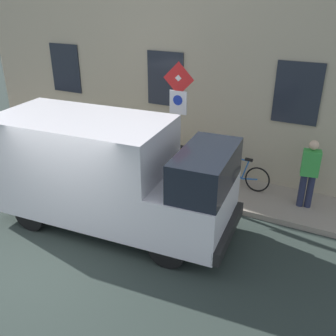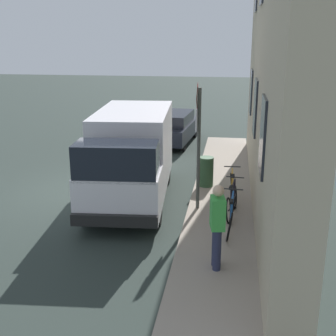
# 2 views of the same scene
# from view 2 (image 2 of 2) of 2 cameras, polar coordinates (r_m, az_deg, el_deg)

# --- Properties ---
(ground_plane) EXTENTS (80.00, 80.00, 0.00)m
(ground_plane) POSITION_cam_2_polar(r_m,az_deg,el_deg) (13.66, -11.07, -3.04)
(ground_plane) COLOR #2A342F
(sidewalk_slab) EXTENTS (1.70, 15.05, 0.14)m
(sidewalk_slab) POSITION_cam_2_polar(r_m,az_deg,el_deg) (12.89, 6.89, -3.72)
(sidewalk_slab) COLOR gray
(sidewalk_slab) RESTS_ON ground_plane
(building_facade) EXTENTS (0.75, 13.05, 8.40)m
(building_facade) POSITION_cam_2_polar(r_m,az_deg,el_deg) (12.13, 13.44, 14.66)
(building_facade) COLOR #BAAC8F
(building_facade) RESTS_ON ground_plane
(sign_post_stacked) EXTENTS (0.15, 0.56, 3.21)m
(sign_post_stacked) POSITION_cam_2_polar(r_m,az_deg,el_deg) (11.23, 3.84, 5.18)
(sign_post_stacked) COLOR #474C47
(sign_post_stacked) RESTS_ON sidewalk_slab
(delivery_van) EXTENTS (2.42, 5.47, 2.50)m
(delivery_van) POSITION_cam_2_polar(r_m,az_deg,el_deg) (12.49, -4.76, 1.77)
(delivery_van) COLOR white
(delivery_van) RESTS_ON ground_plane
(parked_hatchback) EXTENTS (2.09, 4.14, 1.38)m
(parked_hatchback) POSITION_cam_2_polar(r_m,az_deg,el_deg) (19.36, 0.47, 5.36)
(parked_hatchback) COLOR black
(parked_hatchback) RESTS_ON ground_plane
(bicycle_blue) EXTENTS (0.46, 1.71, 0.89)m
(bicycle_blue) POSITION_cam_2_polar(r_m,az_deg,el_deg) (10.44, 8.18, -6.18)
(bicycle_blue) COLOR black
(bicycle_blue) RESTS_ON sidewalk_slab
(bicycle_black) EXTENTS (0.46, 1.71, 0.89)m
(bicycle_black) POSITION_cam_2_polar(r_m,az_deg,el_deg) (11.33, 8.24, -4.31)
(bicycle_black) COLOR black
(bicycle_black) RESTS_ON sidewalk_slab
(bicycle_orange) EXTENTS (0.46, 1.71, 0.89)m
(bicycle_orange) POSITION_cam_2_polar(r_m,az_deg,el_deg) (12.23, 8.28, -2.71)
(bicycle_orange) COLOR black
(bicycle_orange) RESTS_ON sidewalk_slab
(pedestrian) EXTENTS (0.32, 0.44, 1.72)m
(pedestrian) POSITION_cam_2_polar(r_m,az_deg,el_deg) (8.59, 6.38, -7.21)
(pedestrian) COLOR #262B47
(pedestrian) RESTS_ON sidewalk_slab
(litter_bin) EXTENTS (0.44, 0.44, 0.90)m
(litter_bin) POSITION_cam_2_polar(r_m,az_deg,el_deg) (13.43, 4.95, -0.46)
(litter_bin) COLOR #2D5133
(litter_bin) RESTS_ON sidewalk_slab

